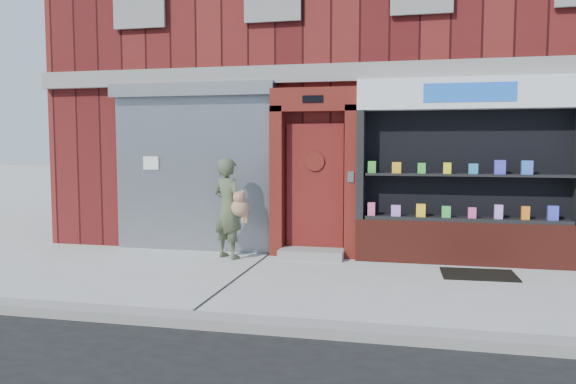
% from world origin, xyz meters
% --- Properties ---
extents(ground, '(80.00, 80.00, 0.00)m').
position_xyz_m(ground, '(0.00, 0.00, 0.00)').
color(ground, '#9E9E99').
rests_on(ground, ground).
extents(curb, '(60.00, 0.30, 0.12)m').
position_xyz_m(curb, '(0.00, -2.15, 0.06)').
color(curb, gray).
rests_on(curb, ground).
extents(building, '(12.00, 8.16, 8.00)m').
position_xyz_m(building, '(-0.00, 5.99, 4.00)').
color(building, '#4A1110').
rests_on(building, ground).
extents(shutter_bay, '(3.10, 0.30, 3.04)m').
position_xyz_m(shutter_bay, '(-3.00, 1.93, 1.72)').
color(shutter_bay, gray).
rests_on(shutter_bay, ground).
extents(red_door_bay, '(1.52, 0.58, 2.90)m').
position_xyz_m(red_door_bay, '(-0.75, 1.86, 1.46)').
color(red_door_bay, '#5D150F').
rests_on(red_door_bay, ground).
extents(pharmacy_bay, '(3.50, 0.41, 3.00)m').
position_xyz_m(pharmacy_bay, '(1.75, 1.81, 1.37)').
color(pharmacy_bay, maroon).
rests_on(pharmacy_bay, ground).
extents(woman, '(0.75, 0.66, 1.71)m').
position_xyz_m(woman, '(-2.13, 1.39, 0.86)').
color(woman, '#485236').
rests_on(woman, ground).
extents(doormat, '(1.09, 0.79, 0.03)m').
position_xyz_m(doormat, '(1.89, 0.98, 0.01)').
color(doormat, black).
rests_on(doormat, ground).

